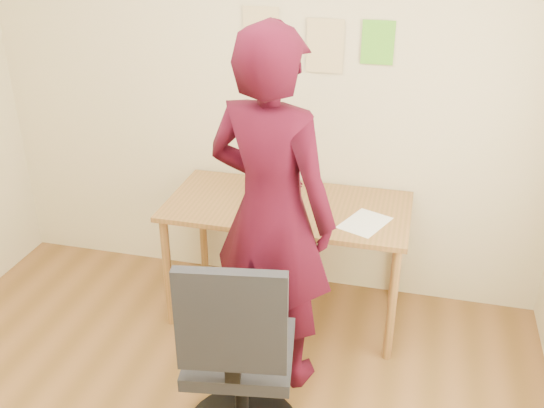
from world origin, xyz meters
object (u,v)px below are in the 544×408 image
(phone, at_px, (302,220))
(office_chair, at_px, (239,369))
(person, at_px, (271,215))
(laptop, at_px, (275,196))
(desk, at_px, (287,218))

(phone, height_order, office_chair, office_chair)
(office_chair, relative_size, person, 0.57)
(laptop, distance_m, person, 0.54)
(phone, distance_m, office_chair, 0.96)
(laptop, xyz_separation_m, phone, (0.19, -0.17, -0.04))
(phone, distance_m, person, 0.40)
(desk, height_order, laptop, laptop)
(laptop, relative_size, phone, 2.88)
(desk, height_order, phone, phone)
(phone, bearing_deg, laptop, 125.22)
(laptop, height_order, office_chair, office_chair)
(desk, distance_m, phone, 0.23)
(person, bearing_deg, office_chair, 106.51)
(phone, height_order, person, person)
(laptop, bearing_deg, desk, -13.04)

